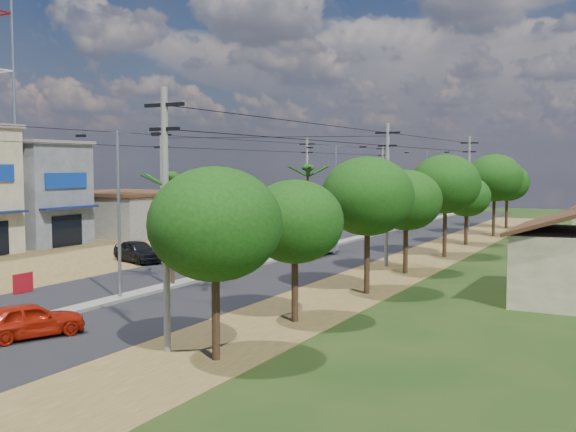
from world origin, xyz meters
name	(u,v)px	position (x,y,z in m)	size (l,w,h in m)	color
ground	(120,301)	(0.00, 0.00, 0.00)	(160.00, 160.00, 0.00)	black
road	(275,260)	(0.00, 15.00, 0.02)	(12.00, 110.00, 0.04)	black
median	(295,254)	(0.00, 18.00, 0.09)	(1.00, 90.00, 0.18)	#605E56
dirt_lot_west	(33,259)	(-15.00, 8.00, 0.02)	(18.00, 46.00, 0.04)	#503B1B
dirt_shoulder_east	(396,270)	(8.50, 15.00, 0.01)	(5.00, 90.00, 0.03)	#503B1B
shophouse_grey	(30,193)	(-21.98, 14.00, 4.16)	(9.00, 6.40, 8.30)	#4C4D53
low_shed	(125,213)	(-21.00, 24.00, 1.97)	(10.40, 10.40, 3.95)	#605E56
tree_east_a	(215,224)	(9.50, -6.00, 4.49)	(4.40, 4.40, 6.37)	black
tree_east_b	(295,222)	(9.30, 0.00, 4.11)	(4.00, 4.00, 5.83)	black
tree_east_c	(368,196)	(9.70, 7.00, 4.86)	(4.60, 4.60, 6.83)	black
tree_east_d	(406,200)	(9.40, 14.00, 4.34)	(4.20, 4.20, 6.13)	black
tree_east_e	(446,184)	(9.60, 22.00, 5.09)	(4.80, 4.80, 7.14)	black
tree_east_f	(467,197)	(9.20, 30.00, 3.89)	(3.80, 3.80, 5.52)	black
tree_east_g	(495,178)	(9.80, 38.00, 5.24)	(5.00, 5.00, 7.38)	black
tree_east_h	(507,183)	(9.50, 46.00, 4.64)	(4.40, 4.40, 6.52)	black
palm_median_near	(171,182)	(0.00, 4.00, 5.54)	(2.00, 2.00, 6.15)	black
palm_median_mid	(308,172)	(0.00, 20.00, 5.90)	(2.00, 2.00, 6.55)	black
palm_median_far	(383,177)	(0.00, 36.00, 5.26)	(2.00, 2.00, 5.85)	black
streetlight_near	(118,200)	(0.00, 0.00, 4.79)	(5.10, 0.18, 8.00)	gray
streetlight_mid	(336,185)	(0.00, 25.00, 4.79)	(5.10, 0.18, 8.00)	gray
streetlight_far	(426,179)	(0.00, 50.00, 4.79)	(5.10, 0.18, 8.00)	gray
utility_pole_w_b	(162,189)	(-7.00, 12.00, 4.76)	(1.60, 0.24, 9.00)	#605E56
utility_pole_w_c	(307,182)	(-7.00, 34.00, 4.76)	(1.60, 0.24, 9.00)	#605E56
utility_pole_w_d	(382,178)	(-7.00, 55.00, 4.76)	(1.60, 0.24, 9.00)	#605E56
utility_pole_e_a	(166,214)	(7.50, -6.00, 4.76)	(1.60, 0.24, 9.00)	#605E56
utility_pole_e_b	(387,191)	(7.50, 16.00, 4.76)	(1.60, 0.24, 9.00)	#605E56
utility_pole_e_c	(469,183)	(7.50, 38.00, 4.76)	(1.60, 0.24, 9.00)	#605E56
car_red_near	(30,321)	(1.86, -6.92, 0.66)	(1.57, 3.90, 1.33)	#981708
car_silver_mid	(319,246)	(1.50, 18.70, 0.67)	(1.42, 4.09, 1.35)	#94969B
car_white_far	(259,237)	(-5.00, 21.40, 0.72)	(2.03, 4.99, 1.45)	#AFAFAB
car_parked_dark	(138,252)	(-7.50, 10.03, 0.72)	(1.71, 4.25, 1.45)	black
moto_rider_west_a	(287,245)	(-1.79, 20.15, 0.42)	(0.56, 1.60, 0.84)	black
moto_rider_west_b	(303,232)	(-4.72, 28.68, 0.52)	(0.49, 1.73, 1.04)	black
roadside_sign	(23,283)	(-5.50, -0.92, 0.51)	(0.13, 1.23, 1.02)	maroon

